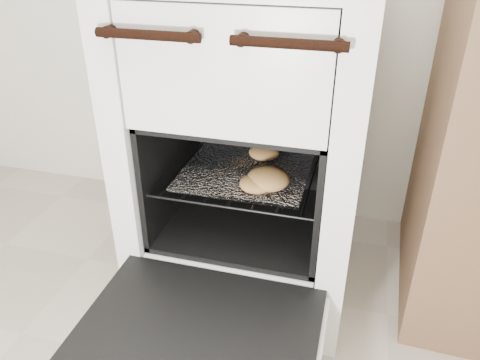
# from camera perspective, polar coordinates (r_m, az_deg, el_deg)

# --- Properties ---
(stove) EXTENTS (0.62, 0.69, 0.94)m
(stove) POSITION_cam_1_polar(r_m,az_deg,el_deg) (1.37, 1.66, 4.82)
(stove) COLOR silver
(stove) RESTS_ON ground
(oven_door) EXTENTS (0.55, 0.43, 0.04)m
(oven_door) POSITION_cam_1_polar(r_m,az_deg,el_deg) (1.11, -5.30, -18.50)
(oven_door) COLOR black
(oven_door) RESTS_ON stove
(oven_rack) EXTENTS (0.45, 0.43, 0.01)m
(oven_rack) POSITION_cam_1_polar(r_m,az_deg,el_deg) (1.34, 0.93, 1.19)
(oven_rack) COLOR black
(oven_rack) RESTS_ON stove
(foil_sheet) EXTENTS (0.35, 0.31, 0.01)m
(foil_sheet) POSITION_cam_1_polar(r_m,az_deg,el_deg) (1.32, 0.71, 1.03)
(foil_sheet) COLOR silver
(foil_sheet) RESTS_ON oven_rack
(baked_rolls) EXTENTS (0.15, 0.30, 0.05)m
(baked_rolls) POSITION_cam_1_polar(r_m,az_deg,el_deg) (1.25, 3.01, 0.87)
(baked_rolls) COLOR #B67D48
(baked_rolls) RESTS_ON foil_sheet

